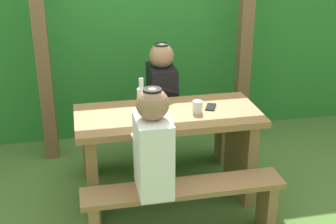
% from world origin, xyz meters
% --- Properties ---
extents(ground_plane, '(12.00, 12.00, 0.00)m').
position_xyz_m(ground_plane, '(0.00, 0.00, 0.00)').
color(ground_plane, '#496E2E').
extents(hedge_backdrop, '(6.40, 0.84, 2.00)m').
position_xyz_m(hedge_backdrop, '(0.00, 1.69, 1.00)').
color(hedge_backdrop, '#287629').
rests_on(hedge_backdrop, ground_plane).
extents(pergola_post_left, '(0.12, 0.12, 2.08)m').
position_xyz_m(pergola_post_left, '(-0.94, 0.92, 1.04)').
color(pergola_post_left, brown).
rests_on(pergola_post_left, ground_plane).
extents(pergola_post_right, '(0.12, 0.12, 2.08)m').
position_xyz_m(pergola_post_right, '(0.94, 0.92, 1.04)').
color(pergola_post_right, brown).
rests_on(pergola_post_right, ground_plane).
extents(picnic_table, '(1.40, 0.64, 0.75)m').
position_xyz_m(picnic_table, '(0.00, 0.00, 0.51)').
color(picnic_table, olive).
rests_on(picnic_table, ground_plane).
extents(bench_near, '(1.40, 0.24, 0.43)m').
position_xyz_m(bench_near, '(0.00, -0.53, 0.31)').
color(bench_near, olive).
rests_on(bench_near, ground_plane).
extents(bench_far, '(1.40, 0.24, 0.43)m').
position_xyz_m(bench_far, '(0.00, 0.53, 0.31)').
color(bench_far, olive).
rests_on(bench_far, ground_plane).
extents(person_white_shirt, '(0.25, 0.35, 0.72)m').
position_xyz_m(person_white_shirt, '(-0.21, -0.53, 0.76)').
color(person_white_shirt, white).
rests_on(person_white_shirt, bench_near).
extents(person_black_coat, '(0.25, 0.35, 0.72)m').
position_xyz_m(person_black_coat, '(0.05, 0.53, 0.76)').
color(person_black_coat, black).
rests_on(person_black_coat, bench_far).
extents(drinking_glass, '(0.07, 0.07, 0.09)m').
position_xyz_m(drinking_glass, '(0.22, -0.04, 0.80)').
color(drinking_glass, silver).
rests_on(drinking_glass, picnic_table).
extents(bottle_left, '(0.07, 0.07, 0.27)m').
position_xyz_m(bottle_left, '(-0.19, 0.05, 0.86)').
color(bottle_left, silver).
rests_on(bottle_left, picnic_table).
extents(cell_phone, '(0.12, 0.16, 0.01)m').
position_xyz_m(cell_phone, '(0.35, 0.03, 0.76)').
color(cell_phone, black).
rests_on(cell_phone, picnic_table).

